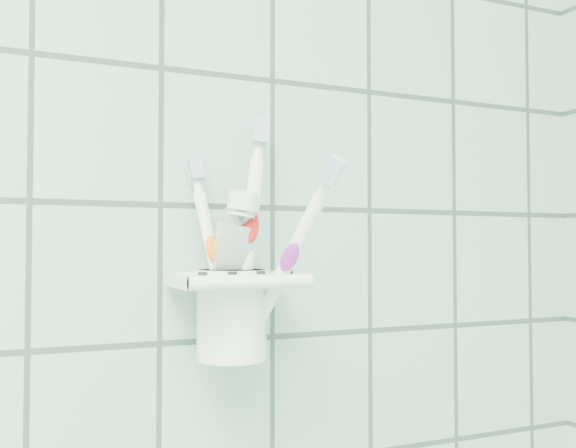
# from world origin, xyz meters

# --- Properties ---
(holder_bracket) EXTENTS (0.11, 0.10, 0.03)m
(holder_bracket) POSITION_xyz_m (0.64, 1.15, 1.31)
(holder_bracket) COLOR white
(holder_bracket) RESTS_ON wall_back
(cup) EXTENTS (0.07, 0.07, 0.08)m
(cup) POSITION_xyz_m (0.64, 1.16, 1.28)
(cup) COLOR white
(cup) RESTS_ON holder_bracket
(toothbrush_pink) EXTENTS (0.03, 0.06, 0.19)m
(toothbrush_pink) POSITION_xyz_m (0.63, 1.14, 1.34)
(toothbrush_pink) COLOR white
(toothbrush_pink) RESTS_ON cup
(toothbrush_blue) EXTENTS (0.05, 0.04, 0.22)m
(toothbrush_blue) POSITION_xyz_m (0.64, 1.15, 1.36)
(toothbrush_blue) COLOR white
(toothbrush_blue) RESTS_ON cup
(toothbrush_orange) EXTENTS (0.06, 0.09, 0.19)m
(toothbrush_orange) POSITION_xyz_m (0.65, 1.16, 1.35)
(toothbrush_orange) COLOR white
(toothbrush_orange) RESTS_ON cup
(toothpaste_tube) EXTENTS (0.06, 0.04, 0.15)m
(toothpaste_tube) POSITION_xyz_m (0.63, 1.16, 1.33)
(toothpaste_tube) COLOR silver
(toothpaste_tube) RESTS_ON cup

